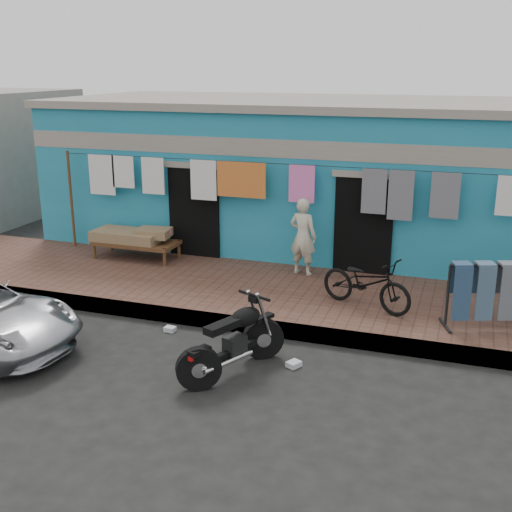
{
  "coord_description": "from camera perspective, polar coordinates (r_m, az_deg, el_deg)",
  "views": [
    {
      "loc": [
        3.2,
        -7.33,
        4.12
      ],
      "look_at": [
        0.0,
        2.0,
        1.15
      ],
      "focal_mm": 45.0,
      "sensor_mm": 36.0,
      "label": 1
    }
  ],
  "objects": [
    {
      "name": "litter_a",
      "position": [
        10.42,
        -7.65,
        -6.46
      ],
      "size": [
        0.18,
        0.15,
        0.08
      ],
      "primitive_type": "cube",
      "rotation": [
        0.0,
        0.0,
        -0.08
      ],
      "color": "silver",
      "rests_on": "ground"
    },
    {
      "name": "ground",
      "position": [
        9.0,
        -4.21,
        -10.54
      ],
      "size": [
        80.0,
        80.0,
        0.0
      ],
      "primitive_type": "plane",
      "color": "black",
      "rests_on": "ground"
    },
    {
      "name": "bicycle",
      "position": [
        10.61,
        9.81,
        -1.85
      ],
      "size": [
        1.73,
        1.15,
        1.06
      ],
      "primitive_type": "imported",
      "rotation": [
        0.0,
        0.0,
        1.18
      ],
      "color": "black",
      "rests_on": "sidewalk"
    },
    {
      "name": "clothesline",
      "position": [
        12.35,
        1.55,
        6.05
      ],
      "size": [
        10.06,
        0.06,
        2.1
      ],
      "color": "brown",
      "rests_on": "sidewalk"
    },
    {
      "name": "motorcycle",
      "position": [
        8.83,
        -2.12,
        -7.33
      ],
      "size": [
        1.72,
        2.01,
        1.04
      ],
      "primitive_type": null,
      "rotation": [
        0.0,
        0.0,
        -0.4
      ],
      "color": "black",
      "rests_on": "ground"
    },
    {
      "name": "litter_b",
      "position": [
        10.0,
        -1.8,
        -7.35
      ],
      "size": [
        0.17,
        0.17,
        0.07
      ],
      "primitive_type": "cube",
      "rotation": [
        0.0,
        0.0,
        0.76
      ],
      "color": "silver",
      "rests_on": "ground"
    },
    {
      "name": "charpoy",
      "position": [
        13.44,
        -10.59,
        1.09
      ],
      "size": [
        1.83,
        0.88,
        0.61
      ],
      "primitive_type": null,
      "rotation": [
        0.0,
        0.0,
        -0.01
      ],
      "color": "brown",
      "rests_on": "sidewalk"
    },
    {
      "name": "building",
      "position": [
        14.87,
        6.3,
        7.23
      ],
      "size": [
        12.2,
        5.2,
        3.36
      ],
      "color": "teal",
      "rests_on": "ground"
    },
    {
      "name": "sidewalk",
      "position": [
        11.53,
        1.62,
        -3.53
      ],
      "size": [
        28.0,
        3.0,
        0.25
      ],
      "primitive_type": "cube",
      "color": "brown",
      "rests_on": "ground"
    },
    {
      "name": "curb",
      "position": [
        10.25,
        -0.82,
        -6.18
      ],
      "size": [
        28.0,
        0.1,
        0.25
      ],
      "primitive_type": "cube",
      "color": "gray",
      "rests_on": "ground"
    },
    {
      "name": "seated_person",
      "position": [
        12.12,
        4.19,
        1.74
      ],
      "size": [
        0.6,
        0.46,
        1.48
      ],
      "primitive_type": "imported",
      "rotation": [
        0.0,
        0.0,
        2.92
      ],
      "color": "beige",
      "rests_on": "sidewalk"
    },
    {
      "name": "litter_c",
      "position": [
        9.21,
        3.38,
        -9.57
      ],
      "size": [
        0.23,
        0.24,
        0.08
      ],
      "primitive_type": "cube",
      "rotation": [
        0.0,
        0.0,
        1.09
      ],
      "color": "silver",
      "rests_on": "ground"
    }
  ]
}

